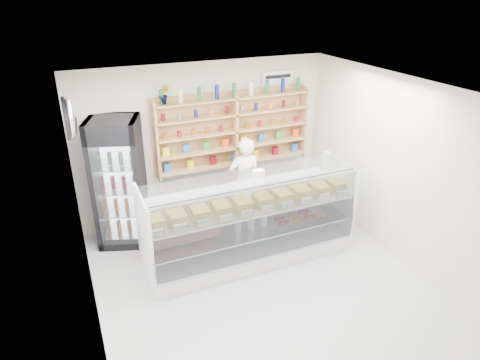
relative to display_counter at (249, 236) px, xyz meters
name	(u,v)px	position (x,y,z in m)	size (l,w,h in m)	color
room	(269,202)	(-0.11, -0.84, 1.02)	(5.00, 5.00, 5.00)	#B8B8BE
display_counter	(249,236)	(0.00, 0.00, 0.00)	(3.25, 0.97, 1.41)	white
shop_worker	(245,181)	(0.39, 1.06, 0.41)	(0.58, 0.38, 1.59)	white
drinks_cooler	(119,182)	(-1.70, 1.29, 0.68)	(0.96, 0.95, 2.11)	black
wall_shelving	(234,131)	(0.39, 1.50, 1.21)	(2.84, 0.28, 1.33)	tan
potted_plant	(164,94)	(-0.82, 1.50, 1.97)	(0.17, 0.14, 0.32)	#1E6626
security_mirror	(70,118)	(-2.28, 0.36, 2.07)	(0.15, 0.50, 0.50)	silver
wall_sign	(278,76)	(1.29, 1.63, 2.07)	(0.62, 0.03, 0.20)	white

